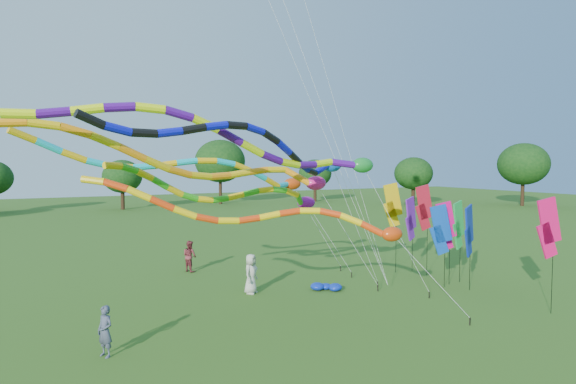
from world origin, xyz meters
name	(u,v)px	position (x,y,z in m)	size (l,w,h in m)	color
ground	(403,325)	(0.00, 0.00, 0.00)	(160.00, 160.00, 0.00)	#2D5817
tree_ring	(417,171)	(3.04, 2.71, 5.74)	(121.23, 115.77, 9.64)	#382314
tube_kite_red	(282,217)	(-4.30, 1.62, 4.14)	(12.77, 4.97, 6.20)	black
tube_kite_orange	(214,166)	(-6.21, 3.50, 5.98)	(15.91, 2.06, 8.04)	black
tube_kite_purple	(261,146)	(-5.09, 1.65, 6.67)	(16.09, 1.54, 8.50)	black
tube_kite_blue	(271,151)	(-4.65, 1.80, 6.53)	(13.49, 5.00, 7.99)	black
tube_kite_cyan	(211,171)	(-5.22, 6.86, 5.74)	(15.60, 3.03, 7.87)	black
tube_kite_green	(248,194)	(-3.95, 5.66, 4.73)	(12.40, 2.83, 6.65)	black
banner_pole_magenta_b	(446,226)	(5.85, 3.72, 2.96)	(1.13, 0.45, 4.22)	black
banner_pole_green	(458,225)	(6.67, 3.66, 2.96)	(1.13, 0.42, 4.22)	black
banner_pole_blue_b	(469,231)	(5.90, 2.29, 2.89)	(1.09, 0.56, 4.15)	black
banner_pole_magenta_a	(549,228)	(6.00, -1.63, 3.50)	(1.14, 0.37, 4.76)	black
banner_pole_red	(424,208)	(6.29, 5.72, 3.69)	(1.16, 0.20, 4.95)	black
banner_pole_violet	(411,219)	(6.38, 6.86, 2.96)	(1.12, 0.47, 4.22)	black
banner_pole_orange	(392,205)	(5.18, 6.99, 3.76)	(1.14, 0.39, 5.03)	black
banner_pole_blue_a	(440,230)	(5.20, 3.41, 2.85)	(1.11, 0.50, 4.11)	black
blue_nylon_heap	(329,287)	(0.00, 5.27, 0.21)	(1.39, 1.60, 0.47)	#0D29A9
person_a	(251,274)	(-3.42, 6.65, 0.93)	(0.91, 0.59, 1.86)	beige
person_b	(105,331)	(-10.35, 1.94, 0.81)	(0.59, 0.39, 1.63)	#43495D
person_c	(190,256)	(-4.71, 12.44, 0.87)	(0.85, 0.66, 1.75)	maroon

